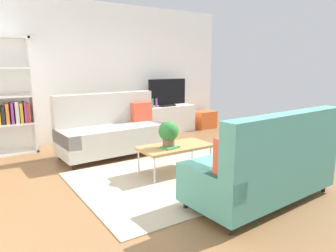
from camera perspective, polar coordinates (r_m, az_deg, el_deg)
The scene contains 15 objects.
ground_plane at distance 4.70m, azimuth -0.08°, elevation -8.80°, with size 7.68×7.68×0.00m, color brown.
wall_far at distance 6.93m, azimuth -13.08°, elevation 9.61°, with size 6.40×0.12×2.90m, color white.
area_rug at distance 4.58m, azimuth 2.25°, elevation -9.26°, with size 2.90×2.20×0.01m, color tan.
couch_beige at distance 5.67m, azimuth -10.15°, elevation -0.85°, with size 1.94×0.93×1.10m.
couch_green at distance 3.81m, azimuth 17.38°, elevation -7.02°, with size 1.94×0.94×1.10m.
coffee_table at distance 4.65m, azimuth 1.35°, elevation -3.94°, with size 1.10×0.56×0.42m.
tv_console at distance 7.46m, azimuth -0.22°, elevation 1.25°, with size 1.40×0.44×0.64m, color silver.
tv at distance 7.36m, azimuth -0.14°, elevation 6.08°, with size 1.00×0.20×0.64m.
bookshelf at distance 6.23m, azimuth -28.42°, elevation 3.76°, with size 1.10×0.36×2.10m.
storage_trunk at distance 8.04m, azimuth 6.75°, elevation 1.18°, with size 0.52×0.40×0.44m, color orange.
potted_plant at distance 4.48m, azimuth 0.10°, elevation -1.23°, with size 0.29×0.29×0.39m.
table_book_0 at distance 4.50m, azimuth 0.37°, elevation -3.91°, with size 0.24×0.18×0.03m, color #3F8C4C.
vase_0 at distance 7.14m, azimuth -4.35°, elevation 4.02°, with size 0.09×0.09×0.16m, color #4C72B2.
bottle_0 at distance 7.14m, azimuth -2.93°, elevation 4.23°, with size 0.06×0.06×0.21m, color #3F8C4C.
bottle_1 at distance 7.19m, azimuth -2.18°, elevation 4.28°, with size 0.06×0.06×0.21m, color purple.
Camera 1 is at (-2.42, -3.69, 1.60)m, focal length 33.16 mm.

